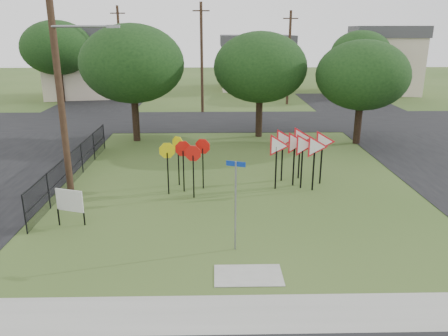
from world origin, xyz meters
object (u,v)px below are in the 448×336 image
Objects in this scene: street_name_sign at (236,200)px; info_board at (70,202)px; stop_sign_cluster at (185,154)px; yield_sign_cluster at (299,145)px.

info_board is (-5.93, 1.99, -0.80)m from street_name_sign.
stop_sign_cluster is 0.70× the size of yield_sign_cluster.
info_board is at bearing 161.47° from street_name_sign.
info_board is at bearing -155.42° from yield_sign_cluster.
yield_sign_cluster is at bearing 62.75° from street_name_sign.
street_name_sign is at bearing -117.25° from yield_sign_cluster.
stop_sign_cluster is 1.67× the size of info_board.
street_name_sign is 6.31m from info_board.
street_name_sign reaches higher than info_board.
street_name_sign is 1.30× the size of stop_sign_cluster.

